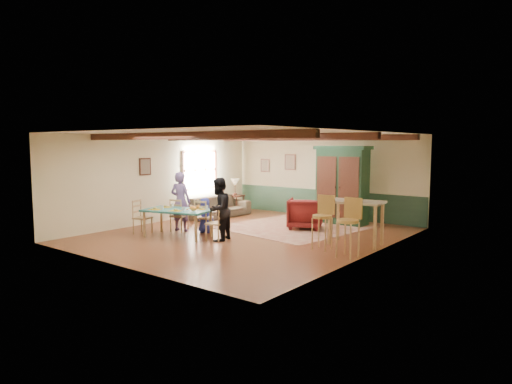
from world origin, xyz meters
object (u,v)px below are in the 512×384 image
Objects in this scene: dining_chair_far_right at (204,217)px; armoire at (342,185)px; table_lamp at (235,187)px; counter_table at (356,223)px; person_woman at (219,209)px; person_child at (205,215)px; dining_table at (178,223)px; bar_stool_left at (322,223)px; dining_chair_far_left at (179,215)px; dining_chair_end_right at (215,222)px; bar_stool_right at (348,228)px; dining_chair_end_left at (143,217)px; end_table at (235,204)px; armchair at (305,214)px; person_man at (181,201)px; cat at (193,208)px; sofa at (219,207)px.

armoire is at bearing -136.87° from dining_chair_far_right.
counter_table is (5.66, -2.13, -0.38)m from table_lamp.
person_woman is 1.17m from person_child.
bar_stool_left is at bearing 15.76° from dining_table.
dining_chair_far_left and dining_chair_end_right have the same top height.
dining_chair_end_left is at bearing -164.69° from bar_stool_right.
dining_chair_far_right is at bearing 90.00° from person_child.
person_woman reaches higher than dining_chair_end_right.
end_table is (-0.52, 4.44, -0.14)m from dining_chair_end_left.
armoire is 3.01m from counter_table.
armchair is 2.33m from counter_table.
armoire reaches higher than dining_table.
end_table is at bearing -175.37° from armoire.
dining_chair_end_right is 3.46m from counter_table.
person_man is 0.85m from person_child.
dining_chair_far_left is 0.95× the size of person_child.
armoire reaches higher than bar_stool_right.
dining_table is at bearing -90.00° from dining_chair_end_right.
table_lamp is (-4.02, -0.31, -0.27)m from armoire.
person_woman is at bearing 15.45° from dining_table.
bar_stool_right is (4.31, 0.00, 0.18)m from dining_chair_far_right.
dining_chair_end_right is 2.64× the size of cat.
bar_stool_left is at bearing 90.45° from person_woman.
bar_stool_right reaches higher than armchair.
dining_table is 1.36× the size of bar_stool_right.
bar_stool_right is (4.49, 0.78, 0.28)m from dining_table.
bar_stool_right is (5.90, -2.32, 0.30)m from sofa.
dining_chair_far_left is at bearing -127.38° from armoire.
table_lamp reaches higher than person_child.
person_woman is at bearing -106.93° from armoire.
person_woman is 1.25× the size of bar_stool_right.
dining_table is at bearing -167.76° from bar_stool_left.
cat is 4.64m from end_table.
armoire is 4.13m from end_table.
person_woman reaches higher than dining_table.
armoire is 1.84× the size of counter_table.
cat reaches higher than dining_table.
bar_stool_left reaches higher than dining_chair_end_left.
dining_chair_far_right is 3.54m from bar_stool_left.
counter_table reaches higher than dining_chair_far_right.
bar_stool_right is at bearing 166.92° from dining_chair_far_left.
dining_chair_end_right is at bearing 136.17° from dining_chair_far_right.
dining_table is 0.70m from cat.
dining_chair_end_left is 1.59× the size of table_lamp.
dining_chair_end_right is 0.68m from cat.
dining_chair_far_right is 2.64× the size of cat.
dining_chair_far_left is (-0.56, 0.57, 0.10)m from dining_table.
person_woman is 2.53× the size of end_table.
table_lamp reaches higher than counter_table.
dining_chair_far_right is at bearing -175.54° from bar_stool_right.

